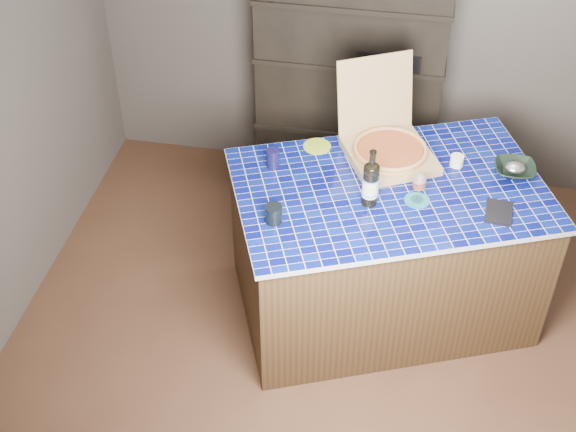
% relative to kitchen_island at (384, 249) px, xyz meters
% --- Properties ---
extents(room, '(3.50, 3.50, 3.50)m').
position_rel_kitchen_island_xyz_m(room, '(-0.37, -0.36, 0.79)').
color(room, '#4E3321').
rests_on(room, ground).
extents(shelving_unit, '(1.20, 0.41, 1.80)m').
position_rel_kitchen_island_xyz_m(shelving_unit, '(-0.36, 1.17, 0.44)').
color(shelving_unit, black).
rests_on(shelving_unit, floor).
extents(kitchen_island, '(1.95, 1.61, 0.92)m').
position_rel_kitchen_island_xyz_m(kitchen_island, '(0.00, 0.00, 0.00)').
color(kitchen_island, '#412D19').
rests_on(kitchen_island, floor).
extents(pizza_box, '(0.65, 0.69, 0.49)m').
position_rel_kitchen_island_xyz_m(pizza_box, '(-0.04, 0.28, 0.53)').
color(pizza_box, tan).
rests_on(pizza_box, kitchen_island).
extents(mead_bottle, '(0.09, 0.09, 0.34)m').
position_rel_kitchen_island_xyz_m(mead_bottle, '(-0.10, -0.15, 0.59)').
color(mead_bottle, black).
rests_on(mead_bottle, kitchen_island).
extents(teal_trivet, '(0.14, 0.14, 0.01)m').
position_rel_kitchen_island_xyz_m(teal_trivet, '(0.15, -0.09, 0.46)').
color(teal_trivet, '#197183').
rests_on(teal_trivet, kitchen_island).
extents(wine_glass, '(0.07, 0.07, 0.17)m').
position_rel_kitchen_island_xyz_m(wine_glass, '(0.15, -0.09, 0.58)').
color(wine_glass, white).
rests_on(wine_glass, teal_trivet).
extents(tumbler, '(0.09, 0.09, 0.10)m').
position_rel_kitchen_island_xyz_m(tumbler, '(-0.57, -0.39, 0.51)').
color(tumbler, black).
rests_on(tumbler, kitchen_island).
extents(dvd_case, '(0.15, 0.20, 0.02)m').
position_rel_kitchen_island_xyz_m(dvd_case, '(0.57, -0.11, 0.47)').
color(dvd_case, black).
rests_on(dvd_case, kitchen_island).
extents(bowl, '(0.24, 0.24, 0.06)m').
position_rel_kitchen_island_xyz_m(bowl, '(0.66, 0.25, 0.49)').
color(bowl, black).
rests_on(bowl, kitchen_island).
extents(foil_contents, '(0.11, 0.09, 0.05)m').
position_rel_kitchen_island_xyz_m(foil_contents, '(0.66, 0.25, 0.50)').
color(foil_contents, silver).
rests_on(foil_contents, bowl).
extents(white_jar, '(0.07, 0.07, 0.06)m').
position_rel_kitchen_island_xyz_m(white_jar, '(0.34, 0.27, 0.49)').
color(white_jar, white).
rests_on(white_jar, kitchen_island).
extents(navy_cup, '(0.07, 0.07, 0.11)m').
position_rel_kitchen_island_xyz_m(navy_cup, '(-0.66, 0.07, 0.51)').
color(navy_cup, black).
rests_on(navy_cup, kitchen_island).
extents(green_trivet, '(0.16, 0.16, 0.01)m').
position_rel_kitchen_island_xyz_m(green_trivet, '(-0.45, 0.30, 0.46)').
color(green_trivet, '#A6C329').
rests_on(green_trivet, kitchen_island).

